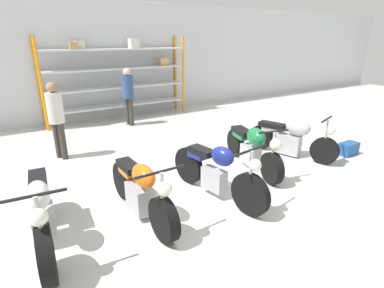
{
  "coord_description": "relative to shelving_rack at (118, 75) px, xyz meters",
  "views": [
    {
      "loc": [
        -2.68,
        -3.86,
        2.49
      ],
      "look_at": [
        0.0,
        0.4,
        0.7
      ],
      "focal_mm": 28.0,
      "sensor_mm": 36.0,
      "label": 1
    }
  ],
  "objects": [
    {
      "name": "person_browsing",
      "position": [
        -2.29,
        -2.66,
        -0.42
      ],
      "size": [
        0.43,
        0.43,
        1.65
      ],
      "rotation": [
        0.0,
        0.0,
        3.62
      ],
      "color": "#38332D",
      "rests_on": "ground_plane"
    },
    {
      "name": "motorcycle_orange",
      "position": [
        -1.71,
        -5.69,
        -0.98
      ],
      "size": [
        0.68,
        1.96,
        0.97
      ],
      "rotation": [
        0.0,
        0.0,
        -1.54
      ],
      "color": "black",
      "rests_on": "ground_plane"
    },
    {
      "name": "shelving_rack",
      "position": [
        0.0,
        0.0,
        0.0
      ],
      "size": [
        4.54,
        0.63,
        2.54
      ],
      "color": "orange",
      "rests_on": "ground_plane"
    },
    {
      "name": "ground_plane",
      "position": [
        -0.45,
        -5.47,
        -1.39
      ],
      "size": [
        30.0,
        30.0,
        0.0
      ],
      "primitive_type": "plane",
      "color": "silver"
    },
    {
      "name": "person_near_rack",
      "position": [
        -0.06,
        -0.93,
        -0.4
      ],
      "size": [
        0.38,
        0.38,
        1.68
      ],
      "rotation": [
        0.0,
        0.0,
        3.34
      ],
      "color": "#38332D",
      "rests_on": "ground_plane"
    },
    {
      "name": "motorcycle_white",
      "position": [
        -2.99,
        -5.64,
        -0.94
      ],
      "size": [
        0.6,
        2.06,
        1.03
      ],
      "rotation": [
        0.0,
        0.0,
        -1.66
      ],
      "color": "black",
      "rests_on": "ground_plane"
    },
    {
      "name": "toolbox",
      "position": [
        3.2,
        -5.87,
        -1.25
      ],
      "size": [
        0.44,
        0.26,
        0.28
      ],
      "color": "#1E4C8C",
      "rests_on": "ground_plane"
    },
    {
      "name": "back_wall",
      "position": [
        -0.45,
        0.37,
        0.41
      ],
      "size": [
        30.0,
        0.08,
        3.6
      ],
      "color": "silver",
      "rests_on": "ground_plane"
    },
    {
      "name": "motorcycle_silver",
      "position": [
        2.04,
        -5.21,
        -0.96
      ],
      "size": [
        0.87,
        1.95,
        0.97
      ],
      "rotation": [
        0.0,
        0.0,
        -1.26
      ],
      "color": "black",
      "rests_on": "ground_plane"
    },
    {
      "name": "motorcycle_green",
      "position": [
        0.86,
        -5.24,
        -0.95
      ],
      "size": [
        0.77,
        2.03,
        0.98
      ],
      "rotation": [
        0.0,
        0.0,
        -1.82
      ],
      "color": "black",
      "rests_on": "ground_plane"
    },
    {
      "name": "motorcycle_blue",
      "position": [
        -0.45,
        -5.81,
        -0.93
      ],
      "size": [
        0.67,
        2.05,
        1.02
      ],
      "rotation": [
        0.0,
        0.0,
        -1.42
      ],
      "color": "black",
      "rests_on": "ground_plane"
    }
  ]
}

